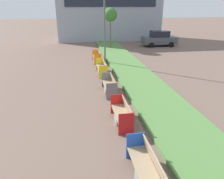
{
  "coord_description": "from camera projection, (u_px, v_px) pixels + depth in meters",
  "views": [
    {
      "loc": [
        -0.84,
        2.49,
        4.81
      ],
      "look_at": [
        0.9,
        13.16,
        0.6
      ],
      "focal_mm": 35.0,
      "sensor_mm": 36.0,
      "label": 1
    }
  ],
  "objects": [
    {
      "name": "bench_blue_frame",
      "position": [
        148.0,
        173.0,
        6.14
      ],
      "size": [
        0.65,
        2.44,
        0.94
      ],
      "color": "gray",
      "rests_on": "ground"
    },
    {
      "name": "street_lamp_post",
      "position": [
        104.0,
        12.0,
        17.54
      ],
      "size": [
        0.24,
        0.44,
        7.73
      ],
      "color": "#56595B",
      "rests_on": "ground"
    },
    {
      "name": "planter_grass_strip",
      "position": [
        160.0,
        104.0,
        11.06
      ],
      "size": [
        2.8,
        120.0,
        0.18
      ],
      "color": "#568442",
      "rests_on": "ground"
    },
    {
      "name": "sapling_tree_far",
      "position": [
        110.0,
        15.0,
        23.89
      ],
      "size": [
        1.48,
        1.48,
        4.54
      ],
      "color": "brown",
      "rests_on": "ground"
    },
    {
      "name": "bench_red_frame",
      "position": [
        122.0,
        115.0,
        9.41
      ],
      "size": [
        0.65,
        1.96,
        0.94
      ],
      "color": "gray",
      "rests_on": "ground"
    },
    {
      "name": "bench_grey_frame",
      "position": [
        110.0,
        87.0,
        12.67
      ],
      "size": [
        0.65,
        2.08,
        0.94
      ],
      "color": "gray",
      "rests_on": "ground"
    },
    {
      "name": "building_backdrop",
      "position": [
        108.0,
        6.0,
        31.52
      ],
      "size": [
        14.35,
        6.47,
        9.37
      ],
      "color": "#939EAD",
      "rests_on": "ground"
    },
    {
      "name": "bench_orange_frame",
      "position": [
        97.0,
        58.0,
        19.55
      ],
      "size": [
        0.65,
        1.94,
        0.94
      ],
      "color": "gray",
      "rests_on": "ground"
    },
    {
      "name": "bench_yellow_frame",
      "position": [
        102.0,
        69.0,
        16.15
      ],
      "size": [
        0.65,
        2.34,
        0.94
      ],
      "color": "gray",
      "rests_on": "ground"
    },
    {
      "name": "parked_car_distant",
      "position": [
        159.0,
        39.0,
        26.91
      ],
      "size": [
        4.22,
        2.0,
        1.86
      ],
      "rotation": [
        0.0,
        0.0,
        0.01
      ],
      "color": "#474C51",
      "rests_on": "ground"
    }
  ]
}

